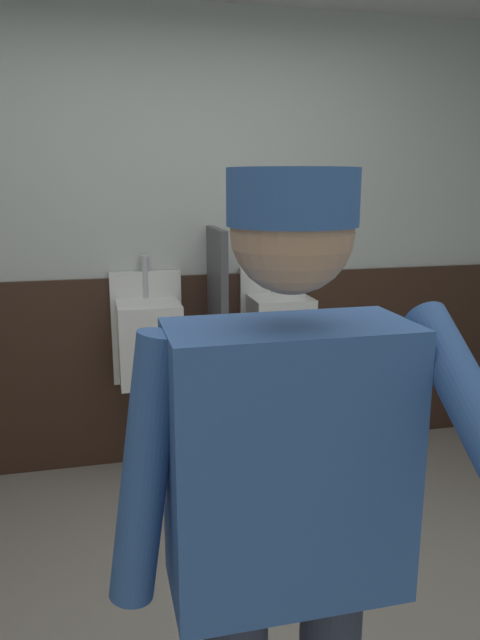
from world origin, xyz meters
The scene contains 7 objects.
wall_back centered at (0.00, 1.82, 1.29)m, with size 4.80×0.12×2.57m, color silver.
wainscot_band_back centered at (0.00, 1.74, 0.56)m, with size 4.20×0.03×1.12m, color #382319.
urinal_left centered at (-0.18, 1.60, 0.78)m, with size 0.40×0.34×1.24m.
urinal_middle centered at (0.57, 1.60, 0.78)m, with size 0.40×0.34×1.24m.
privacy_divider_panel centered at (0.19, 1.53, 0.95)m, with size 0.04×0.40×0.90m, color #4C4C51.
person centered at (-0.09, -0.58, 1.00)m, with size 0.71×0.60×1.68m.
soap_dispenser centered at (0.77, 1.72, 1.30)m, with size 0.10×0.07×0.18m, color silver.
Camera 1 is at (-0.45, -1.66, 1.66)m, focal length 33.77 mm.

